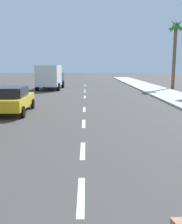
# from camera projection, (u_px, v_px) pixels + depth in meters

# --- Properties ---
(ground_plane) EXTENTS (160.00, 160.00, 0.00)m
(ground_plane) POSITION_uv_depth(u_px,v_px,m) (84.00, 107.00, 17.71)
(ground_plane) COLOR #423F3D
(lane_stripe_2) EXTENTS (0.16, 1.80, 0.01)m
(lane_stripe_2) POSITION_uv_depth(u_px,v_px,m) (81.00, 195.00, 5.73)
(lane_stripe_2) COLOR white
(lane_stripe_2) RESTS_ON ground
(lane_stripe_3) EXTENTS (0.16, 1.80, 0.01)m
(lane_stripe_3) POSITION_uv_depth(u_px,v_px,m) (83.00, 150.00, 8.75)
(lane_stripe_3) COLOR white
(lane_stripe_3) RESTS_ON ground
(lane_stripe_4) EXTENTS (0.16, 1.80, 0.01)m
(lane_stripe_4) POSITION_uv_depth(u_px,v_px,m) (84.00, 124.00, 12.78)
(lane_stripe_4) COLOR white
(lane_stripe_4) RESTS_ON ground
(lane_stripe_5) EXTENTS (0.16, 1.80, 0.01)m
(lane_stripe_5) POSITION_uv_depth(u_px,v_px,m) (84.00, 109.00, 16.82)
(lane_stripe_5) COLOR white
(lane_stripe_5) RESTS_ON ground
(lane_stripe_6) EXTENTS (0.16, 1.80, 0.01)m
(lane_stripe_6) POSITION_uv_depth(u_px,v_px,m) (85.00, 97.00, 23.48)
(lane_stripe_6) COLOR white
(lane_stripe_6) RESTS_ON ground
(lane_stripe_7) EXTENTS (0.16, 1.80, 0.01)m
(lane_stripe_7) POSITION_uv_depth(u_px,v_px,m) (85.00, 91.00, 28.29)
(lane_stripe_7) COLOR white
(lane_stripe_7) RESTS_ON ground
(lane_stripe_8) EXTENTS (0.16, 1.80, 0.01)m
(lane_stripe_8) POSITION_uv_depth(u_px,v_px,m) (85.00, 90.00, 29.45)
(lane_stripe_8) COLOR white
(lane_stripe_8) RESTS_ON ground
(lane_stripe_9) EXTENTS (0.16, 1.80, 0.01)m
(lane_stripe_9) POSITION_uv_depth(u_px,v_px,m) (85.00, 85.00, 36.73)
(lane_stripe_9) COLOR white
(lane_stripe_9) RESTS_ON ground
(parked_car_yellow) EXTENTS (2.21, 4.63, 1.57)m
(parked_car_yellow) POSITION_uv_depth(u_px,v_px,m) (11.00, 99.00, 15.48)
(parked_car_yellow) COLOR gold
(parked_car_yellow) RESTS_ON ground
(delivery_truck) EXTENTS (2.86, 6.33, 2.80)m
(delivery_truck) POSITION_uv_depth(u_px,v_px,m) (50.00, 77.00, 30.59)
(delivery_truck) COLOR #23478C
(delivery_truck) RESTS_ON ground
(palm_tree_distant) EXTENTS (1.83, 1.79, 8.16)m
(palm_tree_distant) POSITION_uv_depth(u_px,v_px,m) (175.00, 37.00, 30.30)
(palm_tree_distant) COLOR brown
(palm_tree_distant) RESTS_ON ground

